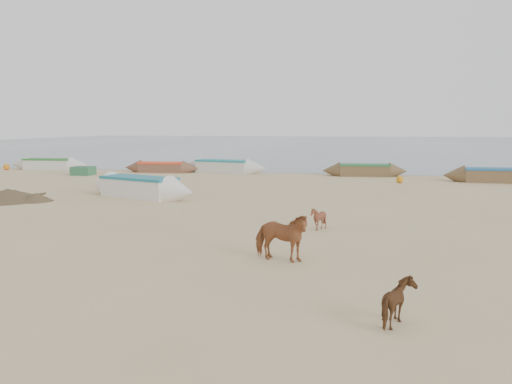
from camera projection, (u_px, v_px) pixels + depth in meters
ground at (230, 242)px, 15.17m from camera, size 140.00×140.00×0.00m
sea at (336, 144)px, 94.85m from camera, size 160.00×160.00×0.00m
cow_adult at (281, 237)px, 12.91m from camera, size 1.65×1.00×1.30m
calf_front at (318, 218)px, 16.83m from camera, size 0.90×0.86×0.80m
calf_right at (400, 303)px, 8.77m from camera, size 0.75×0.86×0.83m
near_canoe at (139, 187)px, 24.45m from camera, size 6.75×3.63×1.01m
debris_pile at (8, 194)px, 23.49m from camera, size 3.93×3.93×0.55m
waterline_canoes at (290, 169)px, 35.14m from camera, size 58.76×4.60×0.96m
beach_clutter at (347, 173)px, 33.67m from camera, size 45.08×5.37×0.64m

